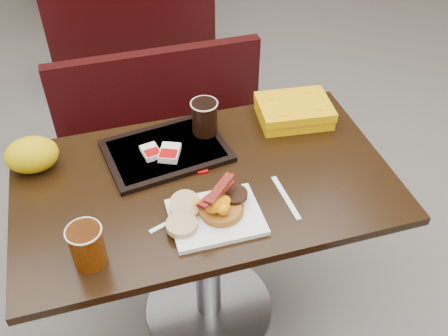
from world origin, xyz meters
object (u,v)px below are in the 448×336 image
object	(u,v)px
table_near	(207,253)
bench_near_n	(169,142)
platter	(216,217)
knife	(286,197)
bench_far_s	(130,27)
hashbrown_sleeve_left	(151,152)
tray	(166,151)
fork	(165,224)
paper_bag	(32,155)
coffee_cup_far	(205,118)
coffee_cup_near	(87,246)
pancake_stack	(222,208)
hashbrown_sleeve_right	(170,153)
clamshell	(294,111)

from	to	relation	value
table_near	bench_near_n	xyz separation A→B (m)	(0.00, 0.70, -0.02)
platter	knife	bearing A→B (deg)	5.98
bench_far_s	hashbrown_sleeve_left	size ratio (longest dim) A/B	13.65
bench_near_n	tray	bearing A→B (deg)	-99.58
knife	hashbrown_sleeve_left	xyz separation A→B (m)	(-0.36, 0.30, 0.03)
fork	paper_bag	distance (m)	0.51
hashbrown_sleeve_left	coffee_cup_far	bearing A→B (deg)	7.45
table_near	bench_near_n	distance (m)	0.70
hashbrown_sleeve_left	coffee_cup_near	bearing A→B (deg)	-132.77
platter	pancake_stack	distance (m)	0.03
hashbrown_sleeve_right	clamshell	bearing A→B (deg)	34.87
fork	platter	bearing A→B (deg)	-26.88
coffee_cup_far	paper_bag	size ratio (longest dim) A/B	0.71
pancake_stack	coffee_cup_near	world-z (taller)	coffee_cup_near
platter	coffee_cup_near	world-z (taller)	coffee_cup_near
tray	hashbrown_sleeve_left	world-z (taller)	hashbrown_sleeve_left
pancake_stack	platter	bearing A→B (deg)	-153.23
tray	paper_bag	size ratio (longest dim) A/B	2.34
table_near	tray	xyz separation A→B (m)	(-0.09, 0.16, 0.38)
platter	hashbrown_sleeve_right	xyz separation A→B (m)	(-0.07, 0.30, 0.02)
coffee_cup_near	tray	xyz separation A→B (m)	(0.29, 0.39, -0.05)
pancake_stack	bench_far_s	bearing A→B (deg)	90.27
hashbrown_sleeve_right	coffee_cup_near	bearing A→B (deg)	-106.32
bench_far_s	pancake_stack	bearing A→B (deg)	-89.73
tray	bench_far_s	bearing A→B (deg)	78.65
pancake_stack	hashbrown_sleeve_right	world-z (taller)	pancake_stack
bench_far_s	platter	xyz separation A→B (m)	(-0.01, -2.07, 0.40)
knife	coffee_cup_far	xyz separation A→B (m)	(-0.16, 0.37, 0.08)
bench_far_s	hashbrown_sleeve_right	distance (m)	1.83
bench_near_n	fork	world-z (taller)	fork
table_near	bench_near_n	bearing A→B (deg)	90.00
coffee_cup_far	clamshell	size ratio (longest dim) A/B	0.47
bench_far_s	coffee_cup_far	size ratio (longest dim) A/B	8.30
fork	table_near	bearing A→B (deg)	24.70
coffee_cup_near	hashbrown_sleeve_left	bearing A→B (deg)	58.03
coffee_cup_far	coffee_cup_near	bearing A→B (deg)	-134.65
coffee_cup_near	hashbrown_sleeve_left	world-z (taller)	coffee_cup_near
coffee_cup_far	clamshell	world-z (taller)	coffee_cup_far
bench_far_s	fork	bearing A→B (deg)	-94.42
hashbrown_sleeve_left	paper_bag	bearing A→B (deg)	160.58
platter	clamshell	bearing A→B (deg)	44.61
hashbrown_sleeve_right	table_near	bearing A→B (deg)	-32.25
hashbrown_sleeve_left	platter	bearing A→B (deg)	-78.51
coffee_cup_near	coffee_cup_far	distance (m)	0.62
bench_far_s	coffee_cup_near	xyz separation A→B (m)	(-0.38, -2.13, 0.45)
hashbrown_sleeve_left	bench_far_s	bearing A→B (deg)	74.50
bench_near_n	pancake_stack	bearing A→B (deg)	-89.37
pancake_stack	clamshell	distance (m)	0.54
pancake_stack	knife	bearing A→B (deg)	3.32
knife	bench_far_s	bearing A→B (deg)	-176.32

